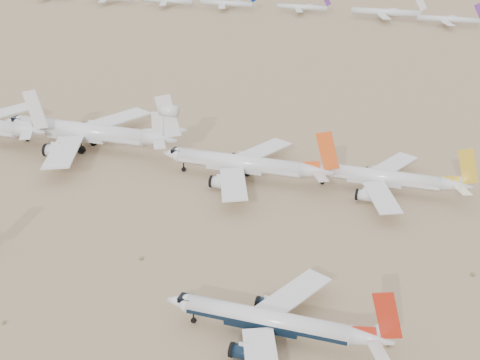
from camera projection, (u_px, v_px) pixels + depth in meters
The scene contains 6 objects.
ground at pixel (254, 324), 124.05m from camera, with size 7000.00×7000.00×0.00m, color #7D6648.
main_airliner at pixel (277, 322), 118.04m from camera, with size 40.39×39.45×14.25m.
row2_gold_tail at pixel (386, 178), 175.46m from camera, with size 42.64×41.71×15.18m.
row2_orange_tail at pixel (246, 164), 182.84m from camera, with size 47.62×46.58×16.99m.
row2_white_trijet at pixel (91, 132), 203.52m from camera, with size 57.66×56.35×20.43m.
distant_storage_row at pixel (346, 11), 410.94m from camera, with size 462.29×47.55×14.23m.
Camera 1 is at (30.79, -98.03, 74.52)m, focal length 50.00 mm.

